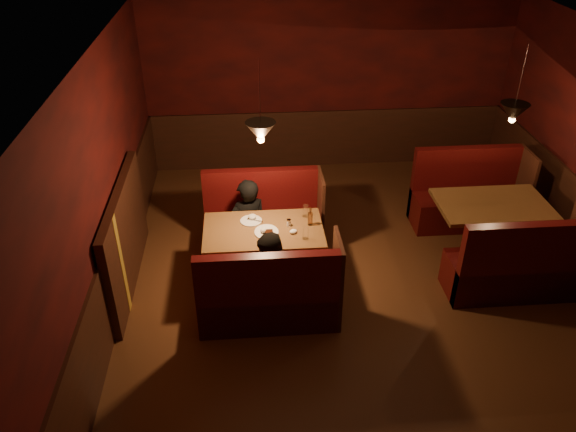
{
  "coord_description": "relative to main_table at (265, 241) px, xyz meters",
  "views": [
    {
      "loc": [
        -1.4,
        -5.43,
        4.5
      ],
      "look_at": [
        -0.94,
        0.26,
        0.95
      ],
      "focal_mm": 35.0,
      "sensor_mm": 36.0,
      "label": 1
    }
  ],
  "objects": [
    {
      "name": "second_table",
      "position": [
        2.98,
        0.32,
        0.0
      ],
      "size": [
        1.43,
        0.92,
        0.81
      ],
      "color": "#53361B",
      "rests_on": "ground"
    },
    {
      "name": "main_bench_near",
      "position": [
        0.02,
        -0.83,
        -0.25
      ],
      "size": [
        1.6,
        0.57,
        1.09
      ],
      "color": "#3D070D",
      "rests_on": "ground"
    },
    {
      "name": "main_table",
      "position": [
        0.0,
        0.0,
        0.0
      ],
      "size": [
        1.45,
        0.88,
        1.02
      ],
      "color": "#53361B",
      "rests_on": "ground"
    },
    {
      "name": "diner_b",
      "position": [
        0.06,
        -0.61,
        0.11
      ],
      "size": [
        0.82,
        0.73,
        1.42
      ],
      "primitive_type": "imported",
      "rotation": [
        0.0,
        0.0,
        -0.32
      ],
      "color": "black",
      "rests_on": "ground"
    },
    {
      "name": "diner_a",
      "position": [
        -0.2,
        0.58,
        0.15
      ],
      "size": [
        0.64,
        0.52,
        1.5
      ],
      "primitive_type": "imported",
      "rotation": [
        0.0,
        0.0,
        3.48
      ],
      "color": "black",
      "rests_on": "ground"
    },
    {
      "name": "second_bench_far",
      "position": [
        3.01,
        1.18,
        -0.24
      ],
      "size": [
        1.59,
        0.59,
        1.13
      ],
      "color": "#3D070D",
      "rests_on": "ground"
    },
    {
      "name": "main_bench_far",
      "position": [
        0.02,
        0.82,
        -0.25
      ],
      "size": [
        1.6,
        0.57,
        1.09
      ],
      "color": "#3D070D",
      "rests_on": "ground"
    },
    {
      "name": "second_bench_near",
      "position": [
        3.01,
        -0.53,
        -0.24
      ],
      "size": [
        1.59,
        0.59,
        1.13
      ],
      "color": "#3D070D",
      "rests_on": "ground"
    },
    {
      "name": "room",
      "position": [
        0.95,
        -0.22,
        0.45
      ],
      "size": [
        6.02,
        7.02,
        2.92
      ],
      "color": "brown",
      "rests_on": "ground"
    }
  ]
}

